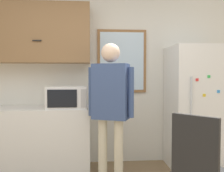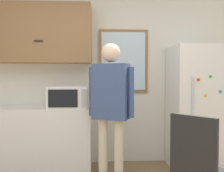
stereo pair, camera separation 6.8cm
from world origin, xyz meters
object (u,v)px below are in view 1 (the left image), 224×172
at_px(microwave, 67,97).
at_px(chair, 200,166).
at_px(refrigerator, 195,107).
at_px(person, 111,99).

xyz_separation_m(microwave, chair, (1.26, -1.29, -0.49)).
distance_m(microwave, chair, 1.87).
relative_size(refrigerator, chair, 1.75).
xyz_separation_m(microwave, refrigerator, (1.79, 0.09, -0.17)).
bearing_deg(refrigerator, microwave, -177.02).
xyz_separation_m(microwave, person, (0.55, -0.37, 0.01)).
distance_m(microwave, refrigerator, 1.80).
bearing_deg(microwave, refrigerator, 2.98).
bearing_deg(person, refrigerator, 42.94).
xyz_separation_m(person, refrigerator, (1.24, 0.46, -0.17)).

